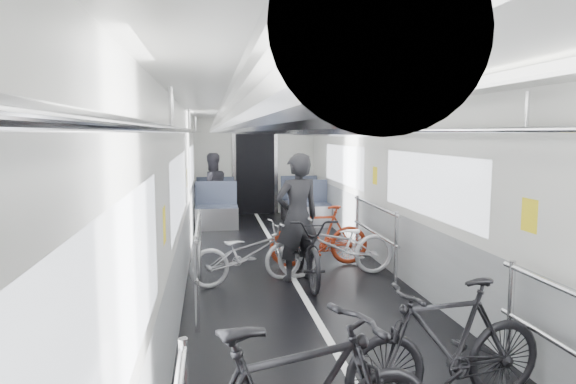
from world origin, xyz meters
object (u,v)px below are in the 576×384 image
bike_left_far (247,254)px  person_standing (297,217)px  bike_right_far (319,236)px  bike_aisle (307,248)px  person_seated (212,189)px  bike_right_near (447,345)px  bike_right_mid (337,245)px

bike_left_far → person_standing: size_ratio=0.90×
bike_right_far → bike_aisle: (-0.35, -0.81, 0.00)m
bike_left_far → person_standing: 0.84m
person_standing → bike_aisle: bearing=123.3°
bike_right_far → person_seated: person_seated is taller
bike_left_far → person_seated: (-0.43, 4.71, 0.38)m
person_standing → bike_right_far: bearing=-139.6°
bike_left_far → bike_aisle: bike_aisle is taller
bike_left_far → person_seated: person_seated is taller
bike_left_far → bike_right_near: 3.59m
bike_right_mid → bike_aisle: size_ratio=0.96×
bike_right_mid → person_seated: person_seated is taller
person_seated → bike_right_near: bearing=84.4°
bike_right_near → bike_aisle: bike_right_near is taller
bike_left_far → bike_right_far: 1.40m
bike_right_near → bike_aisle: (-0.41, 3.34, -0.02)m
bike_right_near → person_seated: 8.25m
bike_aisle → person_standing: person_standing is taller
bike_right_mid → bike_aisle: bike_aisle is taller
bike_left_far → bike_right_near: bearing=-174.3°
bike_left_far → bike_right_far: (1.16, 0.78, 0.05)m
bike_right_far → person_standing: size_ratio=0.88×
bike_right_near → person_seated: bearing=-175.3°
bike_left_far → bike_aisle: 0.82m
bike_right_near → bike_right_far: (-0.06, 4.15, -0.02)m
bike_right_far → person_seated: size_ratio=0.97×
person_seated → bike_aisle: bearing=87.6°
person_standing → person_seated: person_standing is taller
bike_right_near → person_seated: (-1.66, 8.08, 0.31)m
bike_right_near → bike_right_mid: bearing=172.1°
bike_right_mid → person_seated: 4.85m
bike_right_mid → bike_aisle: 0.51m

